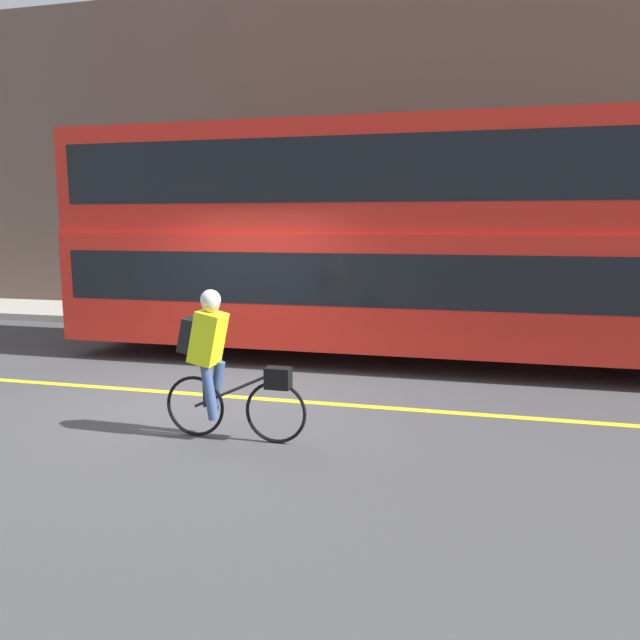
{
  "coord_description": "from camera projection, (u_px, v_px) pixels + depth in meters",
  "views": [
    {
      "loc": [
        3.32,
        -7.21,
        2.27
      ],
      "look_at": [
        1.33,
        0.63,
        1.0
      ],
      "focal_mm": 35.0,
      "sensor_mm": 36.0,
      "label": 1
    }
  ],
  "objects": [
    {
      "name": "ground_plane",
      "position": [
        208.0,
        400.0,
        8.06
      ],
      "size": [
        80.0,
        80.0,
        0.0
      ],
      "primitive_type": "plane",
      "color": "#424244"
    },
    {
      "name": "cyclist_on_bike",
      "position": [
        219.0,
        359.0,
        6.5
      ],
      "size": [
        1.56,
        0.32,
        1.59
      ],
      "color": "black",
      "rests_on": "ground_plane"
    },
    {
      "name": "building_facade",
      "position": [
        337.0,
        154.0,
        14.72
      ],
      "size": [
        60.0,
        0.3,
        7.72
      ],
      "color": "brown",
      "rests_on": "ground_plane"
    },
    {
      "name": "bus",
      "position": [
        404.0,
        232.0,
        10.08
      ],
      "size": [
        11.01,
        2.59,
        3.78
      ],
      "color": "black",
      "rests_on": "ground_plane"
    },
    {
      "name": "sidewalk_curb",
      "position": [
        323.0,
        321.0,
        13.99
      ],
      "size": [
        60.0,
        2.44,
        0.16
      ],
      "color": "#A8A399",
      "rests_on": "ground_plane"
    },
    {
      "name": "road_center_line",
      "position": [
        214.0,
        395.0,
        8.24
      ],
      "size": [
        50.0,
        0.14,
        0.01
      ],
      "primitive_type": "cube",
      "color": "yellow",
      "rests_on": "ground_plane"
    },
    {
      "name": "street_sign_post",
      "position": [
        169.0,
        252.0,
        14.52
      ],
      "size": [
        0.36,
        0.09,
        2.55
      ],
      "color": "#59595B",
      "rests_on": "sidewalk_curb"
    }
  ]
}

